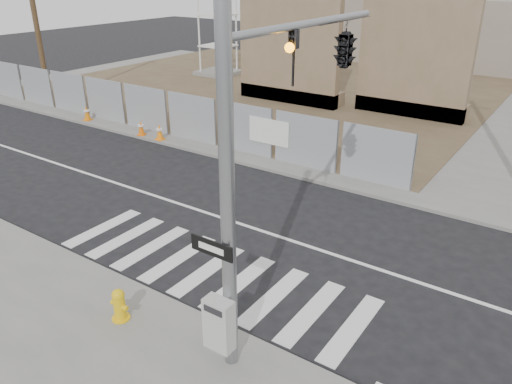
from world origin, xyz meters
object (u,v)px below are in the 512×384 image
Objects in this scene: traffic_cone_a at (87,113)px; traffic_cone_b at (141,128)px; signal_pole at (311,94)px; traffic_cone_d at (330,158)px; fire_hydrant at (119,305)px; traffic_cone_c at (160,132)px.

traffic_cone_a reaches higher than traffic_cone_b.
traffic_cone_b is (4.00, -0.19, -0.02)m from traffic_cone_a.
signal_pole is 10.13× the size of traffic_cone_b.
traffic_cone_a is 0.96× the size of traffic_cone_d.
traffic_cone_b is at bearing -2.76° from traffic_cone_a.
fire_hydrant is (-2.71, -3.11, -4.29)m from signal_pole.
traffic_cone_c is (-10.71, 6.27, -4.31)m from signal_pole.
traffic_cone_d is (-3.04, 7.50, -4.28)m from signal_pole.
fire_hydrant reaches higher than traffic_cone_b.
traffic_cone_c is (-8.00, 9.38, -0.02)m from fire_hydrant.
traffic_cone_b is (-9.15, 9.38, -0.03)m from fire_hydrant.
traffic_cone_d is at bearing 4.63° from traffic_cone_a.
traffic_cone_b is 8.91m from traffic_cone_d.
signal_pole is at bearing -30.32° from traffic_cone_c.
fire_hydrant is at bearing -49.54° from traffic_cone_c.
traffic_cone_c is (1.15, -0.00, 0.02)m from traffic_cone_b.
traffic_cone_a is 1.07× the size of traffic_cone_b.
signal_pole reaches higher than traffic_cone_b.
traffic_cone_c is 7.77m from traffic_cone_d.
traffic_cone_d is at bearing 112.06° from signal_pole.
traffic_cone_d is at bearing 7.94° from traffic_cone_b.
signal_pole is at bearing -67.94° from traffic_cone_d.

